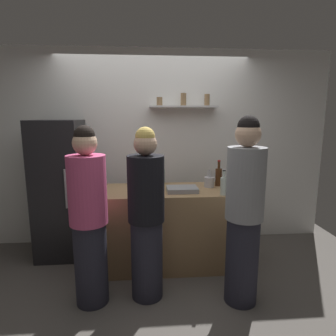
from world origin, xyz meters
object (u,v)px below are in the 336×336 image
at_px(refrigerator, 61,189).
at_px(person_grey_hoodie, 244,214).
at_px(water_bottle_plastic, 142,183).
at_px(baking_pan, 182,189).
at_px(wine_bottle_dark_glass, 148,184).
at_px(person_blonde, 146,217).
at_px(utensil_holder, 209,182).
at_px(person_pink_top, 89,219).
at_px(wine_bottle_green_glass, 162,175).
at_px(wine_bottle_amber_glass, 219,176).
at_px(wine_bottle_pale_glass, 224,185).

relative_size(refrigerator, person_grey_hoodie, 0.97).
bearing_deg(water_bottle_plastic, baking_pan, -4.01).
height_order(water_bottle_plastic, person_grey_hoodie, person_grey_hoodie).
bearing_deg(person_grey_hoodie, wine_bottle_dark_glass, 8.25).
xyz_separation_m(refrigerator, person_blonde, (1.05, -0.96, -0.03)).
distance_m(wine_bottle_dark_glass, person_blonde, 0.49).
height_order(utensil_holder, person_pink_top, person_pink_top).
bearing_deg(person_grey_hoodie, baking_pan, -11.86).
bearing_deg(person_pink_top, refrigerator, -56.97).
bearing_deg(water_bottle_plastic, person_pink_top, -128.66).
bearing_deg(baking_pan, person_pink_top, -148.35).
relative_size(water_bottle_plastic, person_grey_hoodie, 0.12).
bearing_deg(baking_pan, refrigerator, 163.05).
xyz_separation_m(wine_bottle_green_glass, person_blonde, (-0.20, -0.89, -0.20)).
height_order(person_blonde, person_pink_top, person_pink_top).
bearing_deg(baking_pan, water_bottle_plastic, 175.99).
bearing_deg(utensil_holder, person_grey_hoodie, -81.00).
bearing_deg(baking_pan, wine_bottle_green_glass, 118.74).
bearing_deg(wine_bottle_green_glass, water_bottle_plastic, -124.27).
bearing_deg(wine_bottle_amber_glass, utensil_holder, -155.80).
xyz_separation_m(wine_bottle_pale_glass, wine_bottle_dark_glass, (-0.80, 0.09, 0.00)).
bearing_deg(utensil_holder, refrigerator, 171.68).
relative_size(refrigerator, water_bottle_plastic, 7.89).
height_order(utensil_holder, wine_bottle_amber_glass, wine_bottle_amber_glass).
relative_size(baking_pan, wine_bottle_dark_glass, 1.16).
bearing_deg(person_pink_top, baking_pan, -143.32).
relative_size(wine_bottle_dark_glass, water_bottle_plastic, 1.38).
bearing_deg(utensil_holder, wine_bottle_pale_glass, -78.11).
xyz_separation_m(baking_pan, wine_bottle_green_glass, (-0.21, 0.38, 0.08)).
relative_size(baking_pan, wine_bottle_pale_glass, 1.24).
xyz_separation_m(utensil_holder, person_pink_top, (-1.26, -0.75, -0.15)).
xyz_separation_m(refrigerator, person_grey_hoodie, (1.93, -1.10, 0.02)).
height_order(wine_bottle_dark_glass, person_pink_top, person_pink_top).
distance_m(baking_pan, wine_bottle_pale_glass, 0.46).
bearing_deg(water_bottle_plastic, person_blonde, -85.94).
distance_m(water_bottle_plastic, person_pink_top, 0.79).
relative_size(refrigerator, wine_bottle_dark_glass, 5.73).
bearing_deg(person_blonde, baking_pan, 112.41).
bearing_deg(baking_pan, wine_bottle_amber_glass, 26.70).
height_order(utensil_holder, person_blonde, person_blonde).
relative_size(wine_bottle_pale_glass, wine_bottle_dark_glass, 0.94).
bearing_deg(person_pink_top, wine_bottle_pale_glass, -158.60).
bearing_deg(utensil_holder, person_blonde, -136.86).
relative_size(refrigerator, person_pink_top, 1.02).
height_order(wine_bottle_amber_glass, wine_bottle_pale_glass, wine_bottle_amber_glass).
xyz_separation_m(baking_pan, person_blonde, (-0.40, -0.52, -0.12)).
distance_m(person_grey_hoodie, person_blonde, 0.89).
bearing_deg(person_pink_top, utensil_holder, -144.39).
xyz_separation_m(baking_pan, person_pink_top, (-0.92, -0.57, -0.11)).
distance_m(baking_pan, wine_bottle_amber_glass, 0.53).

